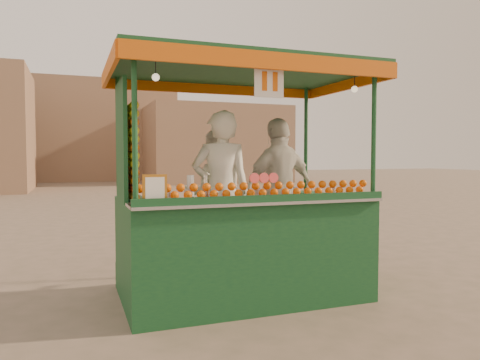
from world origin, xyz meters
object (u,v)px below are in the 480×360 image
object	(u,v)px
vendor_middle	(214,196)
vendor_right	(280,189)
vendor_left	(221,191)
juice_cart	(237,223)

from	to	relation	value
vendor_middle	vendor_right	bearing A→B (deg)	168.38
vendor_right	vendor_middle	bearing A→B (deg)	-34.60
vendor_right	vendor_left	bearing A→B (deg)	4.24
vendor_left	vendor_middle	bearing A→B (deg)	-88.00
juice_cart	vendor_right	size ratio (longest dim) A/B	1.64
vendor_middle	vendor_right	world-z (taller)	vendor_right
juice_cart	vendor_right	world-z (taller)	juice_cart
juice_cart	vendor_middle	world-z (taller)	juice_cart
vendor_right	juice_cart	bearing A→B (deg)	13.65
vendor_left	vendor_right	xyz separation A→B (m)	(0.91, 0.28, -0.02)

